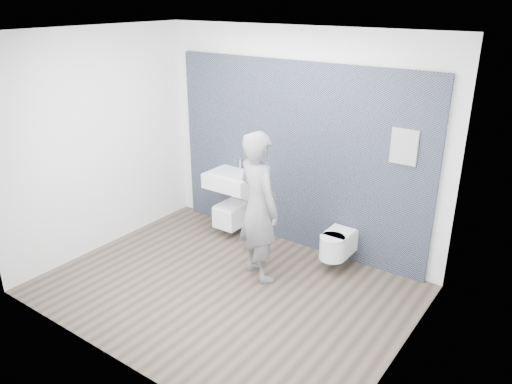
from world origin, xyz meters
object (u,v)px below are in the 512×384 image
Objects in this scene: toilet_square at (233,213)px; toilet_rounded at (336,244)px; washbasin at (232,180)px; visitor at (259,207)px.

toilet_square reaches higher than toilet_rounded.
toilet_square is at bearing 90.00° from washbasin.
toilet_square is 0.37× the size of visitor.
washbasin is 0.37× the size of visitor.
toilet_rounded is (1.61, -0.03, 0.01)m from toilet_square.
washbasin reaches higher than toilet_rounded.
visitor is at bearing -133.45° from toilet_rounded.
toilet_square is 1.61m from toilet_rounded.
visitor reaches higher than toilet_square.
toilet_square is at bearing 178.95° from toilet_rounded.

